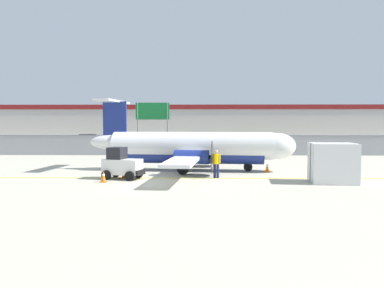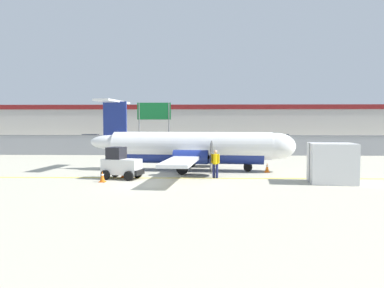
# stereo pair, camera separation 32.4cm
# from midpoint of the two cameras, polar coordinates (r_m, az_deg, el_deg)

# --- Properties ---
(ground_plane) EXTENTS (140.00, 140.00, 0.01)m
(ground_plane) POSITION_cam_midpoint_polar(r_m,az_deg,el_deg) (22.66, -3.76, -5.20)
(ground_plane) COLOR #B2AD99
(perimeter_fence) EXTENTS (98.00, 0.10, 2.10)m
(perimeter_fence) POSITION_cam_midpoint_polar(r_m,az_deg,el_deg) (38.45, -1.81, -0.08)
(perimeter_fence) COLOR gray
(perimeter_fence) RESTS_ON ground
(parking_lot_strip) EXTENTS (98.00, 17.00, 0.12)m
(parking_lot_strip) POSITION_cam_midpoint_polar(r_m,az_deg,el_deg) (49.98, -1.18, -0.53)
(parking_lot_strip) COLOR #38383A
(parking_lot_strip) RESTS_ON ground
(background_building) EXTENTS (91.00, 8.10, 6.50)m
(background_building) POSITION_cam_midpoint_polar(r_m,az_deg,el_deg) (68.36, -0.61, 3.15)
(background_building) COLOR beige
(background_building) RESTS_ON ground
(commuter_airplane) EXTENTS (14.54, 16.08, 4.92)m
(commuter_airplane) POSITION_cam_midpoint_polar(r_m,az_deg,el_deg) (26.06, 0.17, -0.56)
(commuter_airplane) COLOR white
(commuter_airplane) RESTS_ON ground
(baggage_tug) EXTENTS (2.54, 1.88, 1.88)m
(baggage_tug) POSITION_cam_midpoint_polar(r_m,az_deg,el_deg) (22.62, -11.07, -3.09)
(baggage_tug) COLOR silver
(baggage_tug) RESTS_ON ground
(ground_crew_worker) EXTENTS (0.53, 0.45, 1.70)m
(ground_crew_worker) POSITION_cam_midpoint_polar(r_m,az_deg,el_deg) (22.59, 3.31, -2.80)
(ground_crew_worker) COLOR #191E4C
(ground_crew_worker) RESTS_ON ground
(cargo_container) EXTENTS (2.61, 2.26, 2.20)m
(cargo_container) POSITION_cam_midpoint_polar(r_m,az_deg,el_deg) (22.16, 20.26, -2.72)
(cargo_container) COLOR silver
(cargo_container) RESTS_ON ground
(traffic_cone_near_left) EXTENTS (0.36, 0.36, 0.64)m
(traffic_cone_near_left) POSITION_cam_midpoint_polar(r_m,az_deg,el_deg) (21.64, -13.77, -4.86)
(traffic_cone_near_left) COLOR orange
(traffic_cone_near_left) RESTS_ON ground
(traffic_cone_near_right) EXTENTS (0.36, 0.36, 0.64)m
(traffic_cone_near_right) POSITION_cam_midpoint_polar(r_m,az_deg,el_deg) (25.74, 11.04, -3.55)
(traffic_cone_near_right) COLOR orange
(traffic_cone_near_right) RESTS_ON ground
(traffic_cone_far_left) EXTENTS (0.36, 0.36, 0.64)m
(traffic_cone_far_left) POSITION_cam_midpoint_polar(r_m,az_deg,el_deg) (23.12, -10.67, -4.31)
(traffic_cone_far_left) COLOR orange
(traffic_cone_far_left) RESTS_ON ground
(parked_car_0) EXTENTS (4.30, 2.22, 1.58)m
(parked_car_0) POSITION_cam_midpoint_polar(r_m,az_deg,el_deg) (57.49, -15.62, 0.67)
(parked_car_0) COLOR red
(parked_car_0) RESTS_ON parking_lot_strip
(parked_car_1) EXTENTS (4.26, 2.13, 1.58)m
(parked_car_1) POSITION_cam_midpoint_polar(r_m,az_deg,el_deg) (50.39, -9.17, 0.41)
(parked_car_1) COLOR slate
(parked_car_1) RESTS_ON parking_lot_strip
(parked_car_2) EXTENTS (4.31, 2.24, 1.58)m
(parked_car_2) POSITION_cam_midpoint_polar(r_m,az_deg,el_deg) (45.20, -0.40, 0.13)
(parked_car_2) COLOR #19662D
(parked_car_2) RESTS_ON parking_lot_strip
(parked_car_3) EXTENTS (4.34, 2.30, 1.58)m
(parked_car_3) POSITION_cam_midpoint_polar(r_m,az_deg,el_deg) (53.84, 6.14, 0.60)
(parked_car_3) COLOR slate
(parked_car_3) RESTS_ON parking_lot_strip
(parked_car_4) EXTENTS (4.35, 2.32, 1.58)m
(parked_car_4) POSITION_cam_midpoint_polar(r_m,az_deg,el_deg) (56.89, 12.84, 0.68)
(parked_car_4) COLOR red
(parked_car_4) RESTS_ON parking_lot_strip
(highway_sign) EXTENTS (3.60, 0.14, 5.50)m
(highway_sign) POSITION_cam_midpoint_polar(r_m,az_deg,el_deg) (40.30, -6.26, 4.35)
(highway_sign) COLOR slate
(highway_sign) RESTS_ON ground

